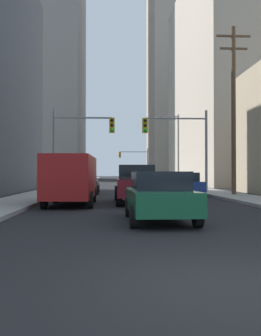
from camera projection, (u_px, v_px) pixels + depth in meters
The scene contains 16 objects.
ground_plane at pixel (228, 287), 4.85m from camera, with size 400.00×400.00×0.00m, color black.
sidewalk_left at pixel (78, 183), 54.43m from camera, with size 2.56×160.00×0.15m, color #9E9E99.
sidewalk_right at pixel (162, 183), 55.11m from camera, with size 2.56×160.00×0.15m, color #9E9E99.
pickup_truck_maroon at pixel (137, 184), 18.74m from camera, with size 2.20×5.44×1.90m.
cargo_van_red at pixel (71, 177), 17.41m from camera, with size 2.16×5.27×2.26m.
sedan_green at pixel (159, 196), 11.44m from camera, with size 1.95×4.23×1.52m.
sedan_blue at pixel (183, 184), 23.88m from camera, with size 1.95×4.25×1.52m.
sedan_black at pixel (85, 183), 27.17m from camera, with size 1.95×4.20×1.52m.
sedan_grey at pixel (151, 179), 43.62m from camera, with size 1.95×4.24×1.52m.
traffic_signal_near_left at pixel (81, 136), 26.54m from camera, with size 4.33×0.44×6.00m.
traffic_signal_near_right at pixel (178, 137), 26.93m from camera, with size 4.69×0.44×6.00m.
traffic_signal_far_right at pixel (135, 159), 68.48m from camera, with size 5.33×0.44×6.00m.
utility_pole_right at pixel (234, 107), 23.96m from camera, with size 2.20×0.28×10.82m.
street_lamp_right at pixel (175, 144), 38.57m from camera, with size 2.23×0.32×7.50m.
building_left_far_tower at pixel (46, 51), 96.60m from camera, with size 18.43×29.31×65.60m, color gray.
building_right_far_highrise at pixel (191, 37), 96.79m from camera, with size 20.98×19.45×72.89m, color #B7A893.
Camera 1 is at (-1.53, -4.79, 1.46)m, focal length 40.39 mm.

